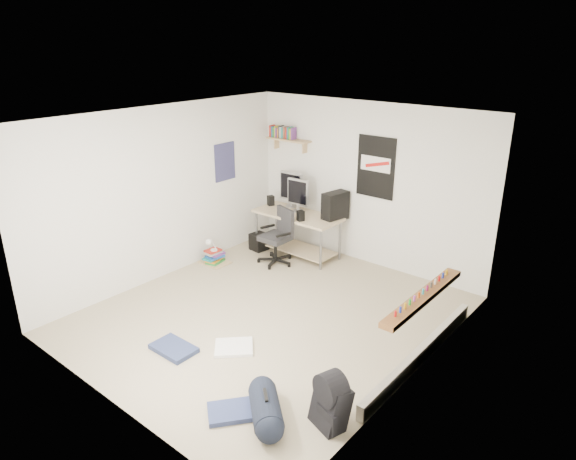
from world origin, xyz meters
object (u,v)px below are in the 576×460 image
Objects in this scene: office_chair at (275,234)px; desk at (297,233)px; backpack at (331,406)px; duffel_bag at (266,408)px; book_stack at (214,254)px.

desk is at bearing 101.43° from office_chair.
office_chair is 3.68m from backpack.
duffel_bag is 1.12× the size of book_stack.
office_chair is at bearing 170.15° from duffel_bag.
backpack is 0.83× the size of duffel_bag.
duffel_bag is 3.70m from book_stack.
desk is 1.38m from book_stack.
duffel_bag is (-0.49, -0.35, -0.06)m from backpack.
duffel_bag is at bearing -34.33° from office_chair.
duffel_bag is (2.23, -3.26, -0.22)m from desk.
backpack reaches higher than book_stack.
book_stack is (-3.50, 1.79, -0.05)m from backpack.
office_chair is 1.03m from book_stack.
office_chair reaches higher than desk.
duffel_bag is at bearing -67.62° from desk.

